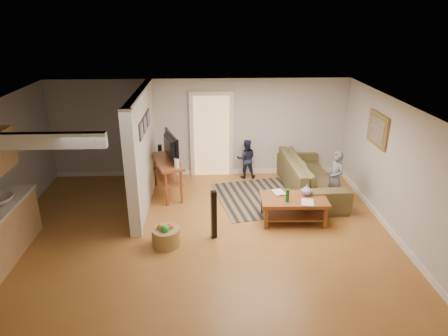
{
  "coord_description": "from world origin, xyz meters",
  "views": [
    {
      "loc": [
        0.19,
        -6.81,
        4.06
      ],
      "look_at": [
        0.51,
        0.62,
        1.1
      ],
      "focal_mm": 32.0,
      "sensor_mm": 36.0,
      "label": 1
    }
  ],
  "objects": [
    {
      "name": "coffee_table",
      "position": [
        1.94,
        0.39,
        0.41
      ],
      "size": [
        1.35,
        0.82,
        0.79
      ],
      "rotation": [
        0.0,
        0.0,
        -0.03
      ],
      "color": "brown",
      "rests_on": "ground"
    },
    {
      "name": "ground",
      "position": [
        0.0,
        0.0,
        0.0
      ],
      "size": [
        7.5,
        7.5,
        0.0
      ],
      "primitive_type": "plane",
      "color": "#975A26",
      "rests_on": "ground"
    },
    {
      "name": "toddler",
      "position": [
        1.17,
        2.7,
        0.0
      ],
      "size": [
        0.51,
        0.4,
        1.02
      ],
      "primitive_type": "imported",
      "rotation": [
        0.0,
        0.0,
        3.12
      ],
      "color": "#1C213C",
      "rests_on": "ground"
    },
    {
      "name": "child",
      "position": [
        3.0,
        1.16,
        0.0
      ],
      "size": [
        0.41,
        0.51,
        1.22
      ],
      "primitive_type": "imported",
      "rotation": [
        0.0,
        0.0,
        -1.28
      ],
      "color": "slate",
      "rests_on": "ground"
    },
    {
      "name": "toy_basket",
      "position": [
        -0.6,
        -0.42,
        0.19
      ],
      "size": [
        0.51,
        0.51,
        0.46
      ],
      "color": "olive",
      "rests_on": "ground"
    },
    {
      "name": "room_shell",
      "position": [
        -1.07,
        0.43,
        1.46
      ],
      "size": [
        7.54,
        6.02,
        2.52
      ],
      "color": "#AFACA8",
      "rests_on": "ground"
    },
    {
      "name": "area_rug",
      "position": [
        1.81,
        1.57,
        0.01
      ],
      "size": [
        3.11,
        2.53,
        0.01
      ],
      "primitive_type": "cube",
      "rotation": [
        0.0,
        0.0,
        0.2
      ],
      "color": "black",
      "rests_on": "ground"
    },
    {
      "name": "sofa",
      "position": [
        2.6,
        1.83,
        0.0
      ],
      "size": [
        1.18,
        2.77,
        0.8
      ],
      "primitive_type": "imported",
      "rotation": [
        0.0,
        0.0,
        1.61
      ],
      "color": "#474223",
      "rests_on": "ground"
    },
    {
      "name": "speaker_right",
      "position": [
        -1.0,
        2.7,
        0.46
      ],
      "size": [
        0.1,
        0.1,
        0.92
      ],
      "primitive_type": "cube",
      "rotation": [
        0.0,
        0.0,
        -0.05
      ],
      "color": "black",
      "rests_on": "ground"
    },
    {
      "name": "tv_console",
      "position": [
        -0.73,
        1.78,
        0.77
      ],
      "size": [
        0.9,
        1.44,
        1.16
      ],
      "rotation": [
        0.0,
        0.0,
        0.32
      ],
      "color": "brown",
      "rests_on": "ground"
    },
    {
      "name": "speaker_left",
      "position": [
        0.29,
        -0.2,
        0.49
      ],
      "size": [
        0.12,
        0.12,
        0.97
      ],
      "primitive_type": "cube",
      "rotation": [
        0.0,
        0.0,
        0.26
      ],
      "color": "black",
      "rests_on": "ground"
    }
  ]
}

